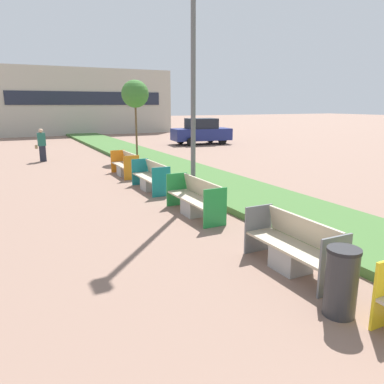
# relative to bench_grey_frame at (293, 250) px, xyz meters

# --- Properties ---
(planter_grass_strip) EXTENTS (2.80, 120.00, 0.18)m
(planter_grass_strip) POSITION_rel_bench_grey_frame_xyz_m (2.26, 5.94, -0.27)
(planter_grass_strip) COLOR #426B33
(planter_grass_strip) RESTS_ON ground
(building_backdrop) EXTENTS (16.76, 6.22, 6.16)m
(building_backdrop) POSITION_rel_bench_grey_frame_xyz_m (3.06, 34.77, 2.72)
(building_backdrop) COLOR #B2AD9E
(building_backdrop) RESTS_ON ground
(bench_grey_frame) EXTENTS (0.65, 1.97, 0.94)m
(bench_grey_frame) POSITION_rel_bench_grey_frame_xyz_m (0.00, 0.00, 0.00)
(bench_grey_frame) COLOR #9E9B96
(bench_grey_frame) RESTS_ON ground
(bench_green_frame) EXTENTS (0.65, 2.24, 0.94)m
(bench_green_frame) POSITION_rel_bench_grey_frame_xyz_m (0.00, 3.75, 0.01)
(bench_green_frame) COLOR #9E9B96
(bench_green_frame) RESTS_ON ground
(bench_teal_frame) EXTENTS (0.65, 2.08, 0.94)m
(bench_teal_frame) POSITION_rel_bench_grey_frame_xyz_m (0.00, 7.04, 0.00)
(bench_teal_frame) COLOR #9E9B96
(bench_teal_frame) RESTS_ON ground
(bench_orange_frame) EXTENTS (0.65, 1.94, 0.94)m
(bench_orange_frame) POSITION_rel_bench_grey_frame_xyz_m (-0.00, 10.01, -0.00)
(bench_orange_frame) COLOR #9E9B96
(bench_orange_frame) RESTS_ON ground
(litter_bin) EXTENTS (0.45, 0.45, 0.98)m
(litter_bin) POSITION_rel_bench_grey_frame_xyz_m (-0.41, -1.42, 0.13)
(litter_bin) COLOR #2D2D30
(litter_bin) RESTS_ON ground
(street_lamp_post) EXTENTS (0.24, 0.44, 8.45)m
(street_lamp_post) POSITION_rel_bench_grey_frame_xyz_m (0.61, 5.09, 4.25)
(street_lamp_post) COLOR #56595B
(street_lamp_post) RESTS_ON ground
(sapling_tree_far) EXTENTS (1.39, 1.39, 4.06)m
(sapling_tree_far) POSITION_rel_bench_grey_frame_xyz_m (1.88, 14.17, 2.98)
(sapling_tree_far) COLOR brown
(sapling_tree_far) RESTS_ON ground
(pedestrian_walking) EXTENTS (0.53, 0.24, 1.66)m
(pedestrian_walking) POSITION_rel_bench_grey_frame_xyz_m (-2.64, 15.69, 0.48)
(pedestrian_walking) COLOR #232633
(pedestrian_walking) RESTS_ON ground
(parked_car_distant) EXTENTS (4.39, 2.27, 1.86)m
(parked_car_distant) POSITION_rel_bench_grey_frame_xyz_m (8.55, 19.51, 0.55)
(parked_car_distant) COLOR navy
(parked_car_distant) RESTS_ON ground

